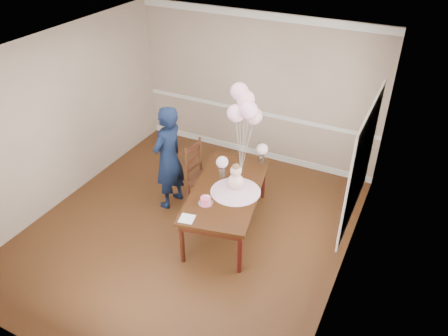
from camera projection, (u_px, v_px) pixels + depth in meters
floor at (189, 230)px, 6.62m from camera, size 4.50×5.00×0.00m
ceiling at (179, 56)px, 5.16m from camera, size 4.50×5.00×0.02m
wall_back at (256, 89)px, 7.77m from camera, size 4.50×0.02×2.70m
wall_front at (45, 279)px, 4.01m from camera, size 4.50×0.02×2.70m
wall_left at (59, 120)px, 6.73m from camera, size 0.02×5.00×2.70m
wall_right at (352, 198)px, 5.05m from camera, size 0.02×5.00×2.70m
chair_rail_trim at (255, 112)px, 8.01m from camera, size 4.50×0.02×0.07m
crown_molding at (259, 15)px, 7.07m from camera, size 4.50×0.02×0.12m
baseboard_trim at (253, 151)px, 8.46m from camera, size 4.50×0.02×0.12m
window_frame at (362, 162)px, 5.33m from camera, size 0.02×1.66×1.56m
window_blinds at (360, 162)px, 5.33m from camera, size 0.01×1.50×1.40m
dining_table_top at (227, 189)px, 6.33m from camera, size 1.32×2.05×0.05m
table_apron at (227, 193)px, 6.36m from camera, size 1.21×1.94×0.10m
table_leg_fl at (182, 243)px, 5.89m from camera, size 0.08×0.08×0.67m
table_leg_fr at (240, 253)px, 5.72m from camera, size 0.08×0.08×0.67m
table_leg_bl at (216, 174)px, 7.31m from camera, size 0.08×0.08×0.67m
table_leg_br at (263, 180)px, 7.14m from camera, size 0.08×0.08×0.67m
baby_skirt at (236, 189)px, 6.22m from camera, size 0.85×0.85×0.10m
baby_torso at (236, 182)px, 6.15m from camera, size 0.23×0.23×0.23m
baby_head at (236, 171)px, 6.05m from camera, size 0.16×0.16×0.16m
baby_hair at (236, 167)px, 6.02m from camera, size 0.11×0.11×0.11m
cake_platter at (206, 203)px, 6.00m from camera, size 0.25×0.25×0.01m
birthday_cake at (206, 200)px, 5.98m from camera, size 0.17×0.17×0.10m
cake_flower_a at (205, 197)px, 5.94m from camera, size 0.03×0.03×0.03m
cake_flower_b at (208, 196)px, 5.95m from camera, size 0.03×0.03×0.03m
rose_vase_near at (222, 172)px, 6.53m from camera, size 0.11×0.11×0.15m
roses_near at (222, 162)px, 6.44m from camera, size 0.18×0.18×0.18m
rose_vase_far at (262, 159)px, 6.85m from camera, size 0.11×0.11×0.15m
roses_far at (262, 149)px, 6.76m from camera, size 0.18×0.18×0.18m
napkin at (187, 219)px, 5.72m from camera, size 0.22×0.22×0.01m
balloon_weight at (241, 169)px, 6.71m from camera, size 0.04×0.04×0.02m
balloon_a at (236, 113)px, 6.22m from camera, size 0.27×0.27×0.27m
balloon_b at (249, 110)px, 6.09m from camera, size 0.27×0.27×0.27m
balloon_c at (246, 99)px, 6.17m from camera, size 0.27×0.27×0.27m
balloon_d at (239, 92)px, 6.16m from camera, size 0.27×0.27×0.27m
balloon_e at (253, 116)px, 6.26m from camera, size 0.27×0.27×0.27m
balloon_ribbon_a at (239, 147)px, 6.51m from camera, size 0.09×0.02×0.79m
balloon_ribbon_b at (245, 145)px, 6.44m from camera, size 0.11×0.03×0.89m
balloon_ribbon_c at (243, 140)px, 6.48m from camera, size 0.01×0.09×0.98m
balloon_ribbon_d at (240, 136)px, 6.47m from camera, size 0.10×0.08×1.08m
balloon_ribbon_e at (247, 148)px, 6.52m from camera, size 0.12×0.10×0.74m
dining_chair_seat at (205, 180)px, 6.89m from camera, size 0.51×0.51×0.05m
chair_leg_fl at (189, 195)px, 6.97m from camera, size 0.05×0.05×0.46m
chair_leg_fr at (209, 203)px, 6.81m from camera, size 0.05×0.05×0.46m
chair_leg_bl at (202, 183)px, 7.25m from camera, size 0.05×0.05×0.46m
chair_leg_br at (222, 190)px, 7.09m from camera, size 0.05×0.05×0.46m
chair_back_post_l at (186, 165)px, 6.68m from camera, size 0.05×0.05×0.60m
chair_back_post_r at (200, 154)px, 6.96m from camera, size 0.05×0.05×0.60m
chair_slat_low at (194, 166)px, 6.89m from camera, size 0.07×0.43×0.05m
chair_slat_mid at (193, 157)px, 6.79m from camera, size 0.07×0.43×0.05m
chair_slat_top at (193, 148)px, 6.70m from camera, size 0.07×0.43×0.05m
woman at (168, 158)px, 6.73m from camera, size 0.48×0.67×1.72m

